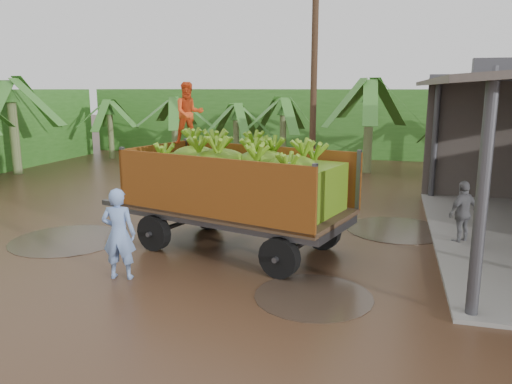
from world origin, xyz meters
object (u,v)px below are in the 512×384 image
man_blue (119,234)px  man_grey (463,213)px  utility_pole (314,75)px  banana_trailer (237,186)px

man_blue → man_grey: man_blue is taller
man_grey → utility_pole: size_ratio=0.19×
banana_trailer → utility_pole: 8.46m
utility_pole → banana_trailer: bearing=-93.3°
man_grey → utility_pole: (-4.59, 6.25, 3.36)m
banana_trailer → man_grey: size_ratio=4.52×
banana_trailer → man_grey: 5.40m
banana_trailer → man_blue: banana_trailer is taller
man_blue → man_grey: size_ratio=1.17×
man_grey → banana_trailer: bearing=-24.3°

